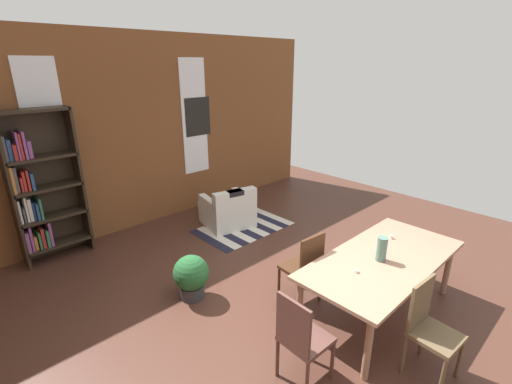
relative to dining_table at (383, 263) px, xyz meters
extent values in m
plane|color=#4B2B21|center=(-0.84, 0.39, -0.67)|extent=(10.07, 10.07, 0.00)
cube|color=brown|center=(-0.84, 4.32, 0.99)|extent=(8.30, 0.12, 3.31)
cube|color=white|center=(-2.12, 4.25, 1.15)|extent=(0.55, 0.02, 2.15)
cube|color=white|center=(0.43, 4.25, 1.15)|extent=(0.55, 0.02, 2.15)
cube|color=#9B735B|center=(0.00, 0.00, 0.05)|extent=(2.14, 1.01, 0.04)
cylinder|color=#9B735B|center=(-0.97, -0.40, -0.32)|extent=(0.07, 0.07, 0.70)
cylinder|color=#9B735B|center=(0.97, -0.40, -0.32)|extent=(0.07, 0.07, 0.70)
cylinder|color=#9B735B|center=(-0.97, 0.40, -0.32)|extent=(0.07, 0.07, 0.70)
cylinder|color=#9B735B|center=(0.97, 0.40, -0.32)|extent=(0.07, 0.07, 0.70)
cylinder|color=#4C7266|center=(-0.08, 0.00, 0.21)|extent=(0.11, 0.11, 0.28)
cylinder|color=silver|center=(0.51, 0.17, 0.09)|extent=(0.04, 0.04, 0.05)
cylinder|color=silver|center=(-0.49, 0.05, 0.09)|extent=(0.04, 0.04, 0.03)
cube|color=#3F2414|center=(-0.48, 0.80, -0.22)|extent=(0.44, 0.44, 0.04)
cube|color=#3F2414|center=(-0.50, 0.62, 0.03)|extent=(0.38, 0.07, 0.50)
cylinder|color=#3F2414|center=(-0.28, 0.97, -0.45)|extent=(0.04, 0.04, 0.43)
cylinder|color=#3F2414|center=(-0.64, 1.00, -0.45)|extent=(0.04, 0.04, 0.43)
cylinder|color=#3F2414|center=(-0.32, 0.61, -0.45)|extent=(0.04, 0.04, 0.43)
cylinder|color=#3F2414|center=(-0.68, 0.64, -0.45)|extent=(0.04, 0.04, 0.43)
cube|color=brown|center=(-1.37, 0.00, -0.22)|extent=(0.41, 0.41, 0.04)
cube|color=brown|center=(-1.55, 0.01, 0.03)|extent=(0.04, 0.38, 0.50)
cylinder|color=brown|center=(-1.19, -0.19, -0.45)|extent=(0.04, 0.04, 0.43)
cylinder|color=brown|center=(-1.18, 0.17, -0.45)|extent=(0.04, 0.04, 0.43)
cylinder|color=brown|center=(-1.55, -0.17, -0.45)|extent=(0.04, 0.04, 0.43)
cylinder|color=brown|center=(-1.54, 0.19, -0.45)|extent=(0.04, 0.04, 0.43)
cube|color=brown|center=(-0.48, -0.80, -0.22)|extent=(0.43, 0.43, 0.04)
cube|color=brown|center=(-0.47, -0.62, 0.03)|extent=(0.38, 0.06, 0.50)
cylinder|color=brown|center=(-0.67, -0.97, -0.45)|extent=(0.04, 0.04, 0.43)
cylinder|color=brown|center=(-0.31, -1.00, -0.45)|extent=(0.04, 0.04, 0.43)
cylinder|color=brown|center=(-0.65, -0.61, -0.45)|extent=(0.04, 0.04, 0.43)
cylinder|color=brown|center=(-0.29, -0.64, -0.45)|extent=(0.04, 0.04, 0.43)
cube|color=#2D2319|center=(-2.75, 4.05, 0.45)|extent=(0.04, 0.33, 2.23)
cube|color=#2D2319|center=(-1.86, 4.05, 0.45)|extent=(0.04, 0.33, 2.23)
cube|color=#2D2319|center=(-2.30, 4.21, 0.45)|extent=(0.93, 0.01, 2.23)
cube|color=#2D2319|center=(-2.30, 4.05, -0.45)|extent=(0.89, 0.33, 0.04)
cube|color=#8C4C8C|center=(-2.71, 4.05, -0.27)|extent=(0.05, 0.28, 0.31)
cube|color=#8C4C8C|center=(-2.65, 4.05, -0.24)|extent=(0.03, 0.24, 0.38)
cube|color=orange|center=(-2.61, 4.05, -0.32)|extent=(0.04, 0.20, 0.21)
cube|color=#33724C|center=(-2.56, 4.05, -0.30)|extent=(0.03, 0.25, 0.25)
cube|color=#B22D28|center=(-2.51, 4.05, -0.27)|extent=(0.04, 0.23, 0.30)
cube|color=#33724C|center=(-2.45, 4.05, -0.30)|extent=(0.04, 0.27, 0.26)
cube|color=#8C4C8C|center=(-2.40, 4.05, -0.24)|extent=(0.04, 0.26, 0.38)
cube|color=#2D2319|center=(-2.30, 4.05, 0.00)|extent=(0.89, 0.33, 0.04)
cube|color=white|center=(-2.71, 4.05, 0.19)|extent=(0.04, 0.19, 0.34)
cube|color=#4C4C51|center=(-2.67, 4.05, 0.13)|extent=(0.03, 0.20, 0.21)
cube|color=white|center=(-2.63, 4.05, 0.20)|extent=(0.03, 0.18, 0.36)
cube|color=white|center=(-2.58, 4.05, 0.19)|extent=(0.04, 0.17, 0.33)
cube|color=#284C8C|center=(-2.54, 4.05, 0.15)|extent=(0.03, 0.17, 0.26)
cube|color=#284C8C|center=(-2.50, 4.05, 0.15)|extent=(0.03, 0.27, 0.25)
cube|color=#33724C|center=(-2.46, 4.05, 0.18)|extent=(0.03, 0.27, 0.31)
cube|color=#2D2319|center=(-2.30, 4.05, 0.45)|extent=(0.89, 0.33, 0.04)
cube|color=orange|center=(-2.71, 4.05, 0.66)|extent=(0.04, 0.25, 0.37)
cube|color=#4C4C51|center=(-2.67, 4.05, 0.65)|extent=(0.04, 0.17, 0.36)
cube|color=#B22D28|center=(-2.61, 4.05, 0.57)|extent=(0.03, 0.20, 0.20)
cube|color=#B22D28|center=(-2.58, 4.05, 0.61)|extent=(0.03, 0.19, 0.28)
cube|color=#B22D28|center=(-2.53, 4.05, 0.61)|extent=(0.03, 0.21, 0.29)
cube|color=#284C8C|center=(-2.48, 4.05, 0.59)|extent=(0.04, 0.23, 0.24)
cube|color=#2D2319|center=(-2.30, 4.05, 0.89)|extent=(0.89, 0.33, 0.04)
cube|color=#4C4C51|center=(-2.71, 4.05, 1.08)|extent=(0.04, 0.21, 0.34)
cube|color=#284C8C|center=(-2.66, 4.05, 1.06)|extent=(0.05, 0.19, 0.28)
cube|color=#B22D28|center=(-2.61, 4.05, 1.02)|extent=(0.05, 0.23, 0.22)
cube|color=#8C4C8C|center=(-2.56, 4.05, 1.10)|extent=(0.03, 0.26, 0.37)
cube|color=#B22D28|center=(-2.53, 4.05, 1.09)|extent=(0.03, 0.24, 0.35)
cube|color=#8C4C8C|center=(-2.48, 4.05, 1.10)|extent=(0.03, 0.26, 0.38)
cube|color=#8C4C8C|center=(-2.43, 4.05, 1.03)|extent=(0.05, 0.19, 0.24)
cube|color=#2D2319|center=(-2.30, 4.05, 1.54)|extent=(0.89, 0.33, 0.04)
cube|color=silver|center=(0.29, 3.16, -0.47)|extent=(0.96, 0.96, 0.40)
cube|color=silver|center=(0.23, 2.85, -0.09)|extent=(0.82, 0.33, 0.35)
cube|color=silver|center=(0.63, 3.09, -0.19)|extent=(0.27, 0.73, 0.15)
cube|color=silver|center=(-0.04, 3.24, -0.19)|extent=(0.27, 0.73, 0.15)
cube|color=black|center=(0.23, 2.85, 0.04)|extent=(0.31, 0.23, 0.08)
cylinder|color=#333338|center=(-1.42, 1.77, -0.58)|extent=(0.30, 0.30, 0.17)
sphere|color=#235B2D|center=(-1.42, 1.77, -0.32)|extent=(0.45, 0.45, 0.45)
cube|color=#1E1E33|center=(-0.33, 2.85, -0.66)|extent=(0.16, 1.06, 0.01)
cube|color=silver|center=(-0.17, 2.85, -0.66)|extent=(0.16, 1.06, 0.01)
cube|color=#1E1E33|center=(-0.01, 2.85, -0.66)|extent=(0.16, 1.06, 0.01)
cube|color=silver|center=(0.16, 2.85, -0.66)|extent=(0.16, 1.06, 0.01)
cube|color=#1E1E33|center=(0.32, 2.85, -0.66)|extent=(0.16, 1.06, 0.01)
cube|color=silver|center=(0.49, 2.85, -0.66)|extent=(0.16, 1.06, 0.01)
cube|color=#1E1E33|center=(0.65, 2.85, -0.66)|extent=(0.16, 1.06, 0.01)
cube|color=silver|center=(0.81, 2.85, -0.66)|extent=(0.16, 1.06, 0.01)
cube|color=#1E1E33|center=(0.98, 2.85, -0.66)|extent=(0.16, 1.06, 0.01)
cube|color=silver|center=(1.14, 2.85, -0.66)|extent=(0.16, 1.06, 0.01)
cube|color=black|center=(0.51, 4.25, 1.16)|extent=(0.56, 0.03, 0.72)
camera|label=1|loc=(-3.50, -1.57, 2.15)|focal=25.18mm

